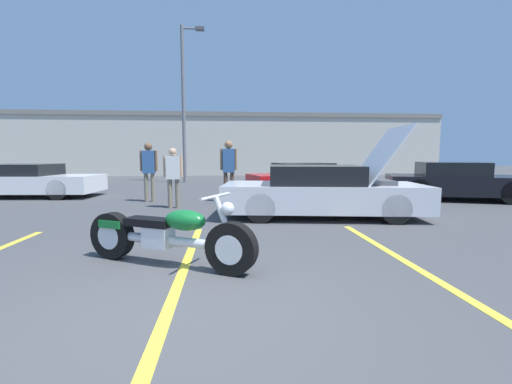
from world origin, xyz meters
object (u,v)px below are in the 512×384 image
at_px(parked_car_right_row, 454,182).
at_px(parked_car_left_row, 27,181).
at_px(show_car_hood_open, 323,192).
at_px(spectator_midground, 229,165).
at_px(spectator_near_motorcycle, 173,173).
at_px(parked_car_mid_row, 306,178).
at_px(light_pole, 185,98).
at_px(spectator_by_show_car, 149,167).
at_px(motorcycle, 167,236).

relative_size(parked_car_right_row, parked_car_left_row, 0.94).
distance_m(show_car_hood_open, spectator_midground, 3.54).
bearing_deg(parked_car_left_row, spectator_near_motorcycle, -24.75).
bearing_deg(parked_car_right_row, parked_car_mid_row, 164.97).
bearing_deg(spectator_midground, parked_car_left_row, 165.64).
distance_m(light_pole, parked_car_left_row, 8.48).
bearing_deg(parked_car_mid_row, spectator_by_show_car, -168.07).
xyz_separation_m(parked_car_right_row, parked_car_left_row, (-14.03, 1.86, -0.03)).
height_order(parked_car_right_row, spectator_by_show_car, spectator_by_show_car).
bearing_deg(spectator_by_show_car, spectator_near_motorcycle, -55.34).
relative_size(motorcycle, parked_car_left_row, 0.48).
bearing_deg(parked_car_mid_row, parked_car_left_row, 172.66).
xyz_separation_m(parked_car_mid_row, parked_car_left_row, (-9.85, -0.97, 0.01)).
distance_m(show_car_hood_open, spectator_by_show_car, 5.46).
xyz_separation_m(light_pole, motorcycle, (1.36, -13.81, -3.95)).
distance_m(show_car_hood_open, spectator_near_motorcycle, 3.99).
relative_size(spectator_by_show_car, spectator_midground, 0.97).
xyz_separation_m(show_car_hood_open, parked_car_right_row, (5.05, 2.65, -0.00)).
bearing_deg(spectator_by_show_car, parked_car_mid_row, 24.88).
bearing_deg(motorcycle, spectator_midground, 108.47).
bearing_deg(spectator_near_motorcycle, parked_car_right_row, 6.82).
height_order(show_car_hood_open, spectator_midground, show_car_hood_open).
distance_m(spectator_by_show_car, spectator_midground, 2.43).
bearing_deg(parked_car_mid_row, show_car_hood_open, -111.98).
bearing_deg(motorcycle, parked_car_right_row, 62.79).
xyz_separation_m(light_pole, spectator_near_motorcycle, (0.69, -8.89, -3.39)).
xyz_separation_m(motorcycle, spectator_by_show_car, (-1.60, 6.27, 0.68)).
bearing_deg(parked_car_mid_row, spectator_near_motorcycle, -152.28).
bearing_deg(parked_car_mid_row, parked_car_right_row, -47.06).
relative_size(spectator_near_motorcycle, spectator_by_show_car, 0.90).
relative_size(light_pole, motorcycle, 3.49).
bearing_deg(spectator_midground, show_car_hood_open, -52.18).
bearing_deg(spectator_midground, parked_car_mid_row, 42.02).
xyz_separation_m(light_pole, spectator_by_show_car, (-0.24, -7.54, -3.26)).
xyz_separation_m(light_pole, parked_car_mid_row, (5.19, -5.02, -3.80)).
bearing_deg(spectator_near_motorcycle, parked_car_mid_row, 40.67).
bearing_deg(parked_car_right_row, spectator_by_show_car, -162.76).
height_order(light_pole, show_car_hood_open, light_pole).
bearing_deg(show_car_hood_open, spectator_midground, 135.57).
height_order(light_pole, motorcycle, light_pole).
distance_m(parked_car_left_row, spectator_midground, 7.08).
height_order(show_car_hood_open, spectator_near_motorcycle, show_car_hood_open).
height_order(show_car_hood_open, parked_car_mid_row, show_car_hood_open).
bearing_deg(light_pole, spectator_by_show_car, -91.83).
bearing_deg(spectator_by_show_car, parked_car_right_row, -1.85).
xyz_separation_m(light_pole, spectator_midground, (2.18, -7.73, -3.22)).
bearing_deg(light_pole, motorcycle, -84.38).
relative_size(show_car_hood_open, parked_car_left_row, 1.00).
height_order(motorcycle, spectator_midground, spectator_midground).
bearing_deg(spectator_midground, spectator_by_show_car, 175.36).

